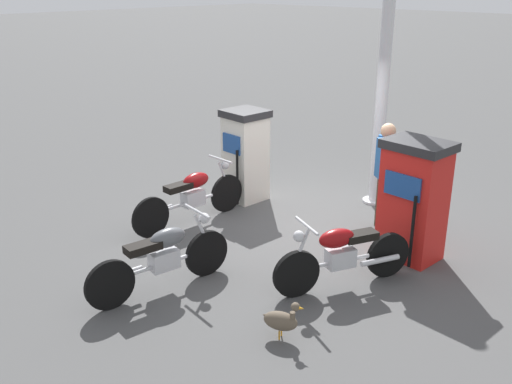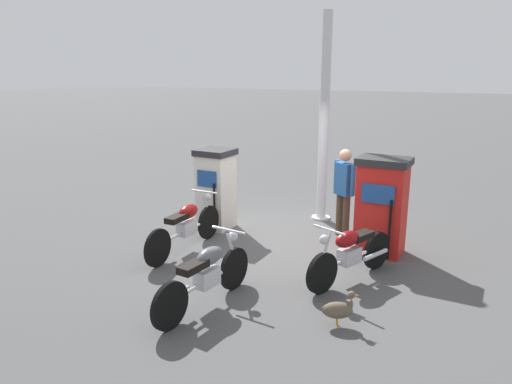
{
  "view_description": "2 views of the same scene",
  "coord_description": "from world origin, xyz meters",
  "px_view_note": "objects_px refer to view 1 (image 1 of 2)",
  "views": [
    {
      "loc": [
        6.52,
        5.16,
        3.68
      ],
      "look_at": [
        0.6,
        -0.57,
        0.61
      ],
      "focal_mm": 40.43,
      "sensor_mm": 36.0,
      "label": 1
    },
    {
      "loc": [
        7.86,
        3.03,
        3.13
      ],
      "look_at": [
        0.4,
        -0.46,
        1.0
      ],
      "focal_mm": 33.91,
      "sensor_mm": 36.0,
      "label": 2
    }
  ],
  "objects_px": {
    "motorcycle_near_pump": "(192,195)",
    "canopy_support_pole": "(383,86)",
    "fuel_pump_far": "(413,200)",
    "wandering_duck": "(281,320)",
    "fuel_pump_near": "(245,155)",
    "attendant_person": "(385,169)",
    "motorcycle_extra": "(162,256)",
    "motorcycle_far_pump": "(342,254)"
  },
  "relations": [
    {
      "from": "motorcycle_near_pump",
      "to": "motorcycle_far_pump",
      "type": "distance_m",
      "value": 2.91
    },
    {
      "from": "fuel_pump_near",
      "to": "motorcycle_near_pump",
      "type": "relative_size",
      "value": 0.75
    },
    {
      "from": "attendant_person",
      "to": "wandering_duck",
      "type": "xyz_separation_m",
      "value": [
        3.28,
        0.84,
        -0.74
      ]
    },
    {
      "from": "motorcycle_far_pump",
      "to": "attendant_person",
      "type": "bearing_deg",
      "value": -161.72
    },
    {
      "from": "motorcycle_extra",
      "to": "wandering_duck",
      "type": "distance_m",
      "value": 1.78
    },
    {
      "from": "canopy_support_pole",
      "to": "motorcycle_far_pump",
      "type": "bearing_deg",
      "value": 25.44
    },
    {
      "from": "motorcycle_near_pump",
      "to": "attendant_person",
      "type": "relative_size",
      "value": 1.27
    },
    {
      "from": "motorcycle_extra",
      "to": "motorcycle_near_pump",
      "type": "bearing_deg",
      "value": -139.81
    },
    {
      "from": "fuel_pump_far",
      "to": "canopy_support_pole",
      "type": "distance_m",
      "value": 2.41
    },
    {
      "from": "motorcycle_far_pump",
      "to": "attendant_person",
      "type": "relative_size",
      "value": 1.07
    },
    {
      "from": "fuel_pump_near",
      "to": "attendant_person",
      "type": "relative_size",
      "value": 0.95
    },
    {
      "from": "motorcycle_extra",
      "to": "canopy_support_pole",
      "type": "height_order",
      "value": "canopy_support_pole"
    },
    {
      "from": "motorcycle_near_pump",
      "to": "fuel_pump_near",
      "type": "bearing_deg",
      "value": -173.36
    },
    {
      "from": "fuel_pump_far",
      "to": "motorcycle_far_pump",
      "type": "xyz_separation_m",
      "value": [
        1.36,
        -0.17,
        -0.4
      ]
    },
    {
      "from": "attendant_person",
      "to": "canopy_support_pole",
      "type": "relative_size",
      "value": 0.4
    },
    {
      "from": "motorcycle_near_pump",
      "to": "wandering_duck",
      "type": "bearing_deg",
      "value": 66.24
    },
    {
      "from": "motorcycle_far_pump",
      "to": "wandering_duck",
      "type": "height_order",
      "value": "motorcycle_far_pump"
    },
    {
      "from": "fuel_pump_far",
      "to": "wandering_duck",
      "type": "distance_m",
      "value": 2.79
    },
    {
      "from": "fuel_pump_near",
      "to": "motorcycle_far_pump",
      "type": "distance_m",
      "value": 3.37
    },
    {
      "from": "motorcycle_far_pump",
      "to": "fuel_pump_near",
      "type": "bearing_deg",
      "value": -113.9
    },
    {
      "from": "motorcycle_extra",
      "to": "wandering_duck",
      "type": "bearing_deg",
      "value": 97.94
    },
    {
      "from": "motorcycle_extra",
      "to": "wandering_duck",
      "type": "height_order",
      "value": "motorcycle_extra"
    },
    {
      "from": "attendant_person",
      "to": "wandering_duck",
      "type": "relative_size",
      "value": 3.56
    },
    {
      "from": "attendant_person",
      "to": "canopy_support_pole",
      "type": "xyz_separation_m",
      "value": [
        -0.89,
        -0.7,
        1.06
      ]
    },
    {
      "from": "wandering_duck",
      "to": "motorcycle_far_pump",
      "type": "bearing_deg",
      "value": -171.35
    },
    {
      "from": "motorcycle_near_pump",
      "to": "wandering_duck",
      "type": "relative_size",
      "value": 4.52
    },
    {
      "from": "motorcycle_far_pump",
      "to": "fuel_pump_far",
      "type": "bearing_deg",
      "value": 172.7
    },
    {
      "from": "fuel_pump_far",
      "to": "fuel_pump_near",
      "type": "bearing_deg",
      "value": -89.99
    },
    {
      "from": "motorcycle_near_pump",
      "to": "motorcycle_far_pump",
      "type": "relative_size",
      "value": 1.18
    },
    {
      "from": "motorcycle_extra",
      "to": "canopy_support_pole",
      "type": "distance_m",
      "value": 4.7
    },
    {
      "from": "fuel_pump_near",
      "to": "motorcycle_extra",
      "type": "height_order",
      "value": "fuel_pump_near"
    },
    {
      "from": "attendant_person",
      "to": "motorcycle_far_pump",
      "type": "bearing_deg",
      "value": 18.28
    },
    {
      "from": "fuel_pump_near",
      "to": "motorcycle_extra",
      "type": "bearing_deg",
      "value": 27.17
    },
    {
      "from": "fuel_pump_near",
      "to": "fuel_pump_far",
      "type": "relative_size",
      "value": 0.95
    },
    {
      "from": "motorcycle_near_pump",
      "to": "canopy_support_pole",
      "type": "xyz_separation_m",
      "value": [
        -2.81,
        1.57,
        1.55
      ]
    },
    {
      "from": "fuel_pump_far",
      "to": "attendant_person",
      "type": "xyz_separation_m",
      "value": [
        -0.56,
        -0.81,
        0.11
      ]
    },
    {
      "from": "fuel_pump_near",
      "to": "wandering_duck",
      "type": "bearing_deg",
      "value": 50.25
    },
    {
      "from": "motorcycle_extra",
      "to": "canopy_support_pole",
      "type": "xyz_separation_m",
      "value": [
        -4.42,
        0.2,
        1.57
      ]
    },
    {
      "from": "fuel_pump_far",
      "to": "motorcycle_far_pump",
      "type": "height_order",
      "value": "fuel_pump_far"
    },
    {
      "from": "wandering_duck",
      "to": "attendant_person",
      "type": "bearing_deg",
      "value": -165.62
    },
    {
      "from": "motorcycle_near_pump",
      "to": "motorcycle_far_pump",
      "type": "height_order",
      "value": "motorcycle_near_pump"
    },
    {
      "from": "attendant_person",
      "to": "wandering_duck",
      "type": "bearing_deg",
      "value": 14.38
    }
  ]
}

